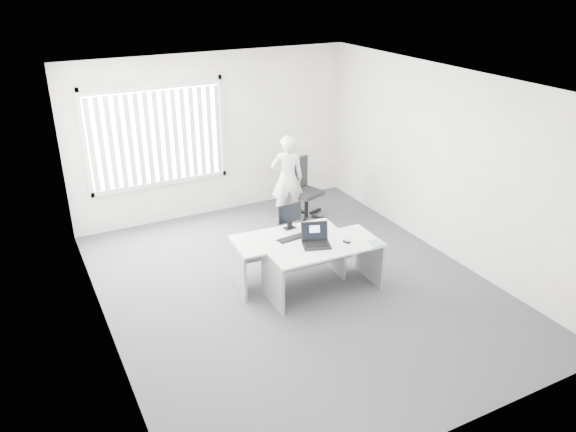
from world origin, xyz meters
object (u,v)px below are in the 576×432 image
office_chair (304,199)px  person (287,179)px  monitor (290,216)px  desk_far (288,249)px  desk_near (323,258)px  laptop (317,237)px

office_chair → person: (-0.34, -0.01, 0.44)m
person → monitor: person is taller
desk_far → office_chair: size_ratio=1.47×
desk_near → office_chair: bearing=68.6°
desk_near → person: 2.38m
desk_near → person: (0.63, 2.28, 0.26)m
person → laptop: person is taller
desk_far → office_chair: bearing=59.6°
monitor → laptop: bearing=-91.8°
office_chair → person: bearing=162.7°
person → laptop: 2.38m
laptop → monitor: monitor is taller
desk_far → laptop: bearing=-62.8°
desk_near → laptop: 0.35m
office_chair → laptop: 2.56m
desk_near → laptop: size_ratio=4.32×
person → monitor: size_ratio=4.15×
office_chair → monitor: 2.02m
person → monitor: (-0.78, -1.58, 0.10)m
desk_far → desk_near: bearing=-53.6°
desk_far → monitor: bearing=61.6°
office_chair → monitor: size_ratio=2.86×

